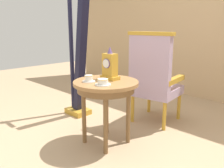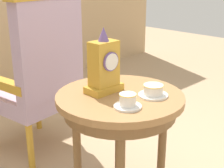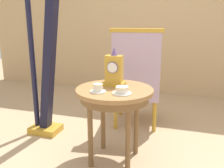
{
  "view_description": "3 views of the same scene",
  "coord_description": "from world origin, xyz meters",
  "px_view_note": "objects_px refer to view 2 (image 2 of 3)",
  "views": [
    {
      "loc": [
        1.78,
        -1.66,
        1.22
      ],
      "look_at": [
        0.05,
        0.08,
        0.61
      ],
      "focal_mm": 38.8,
      "sensor_mm": 36.0,
      "label": 1
    },
    {
      "loc": [
        -1.05,
        -1.11,
        1.27
      ],
      "look_at": [
        0.13,
        0.07,
        0.68
      ],
      "focal_mm": 52.51,
      "sensor_mm": 36.0,
      "label": 2
    },
    {
      "loc": [
        0.65,
        -1.97,
        1.24
      ],
      "look_at": [
        0.04,
        0.02,
        0.69
      ],
      "focal_mm": 39.97,
      "sensor_mm": 36.0,
      "label": 3
    }
  ],
  "objects_px": {
    "mantel_clock": "(104,67)",
    "armchair": "(40,75)",
    "teacup_right": "(153,91)",
    "teacup_left": "(128,101)",
    "side_table": "(120,109)"
  },
  "relations": [
    {
      "from": "teacup_left",
      "to": "armchair",
      "type": "relative_size",
      "value": 0.11
    },
    {
      "from": "teacup_right",
      "to": "mantel_clock",
      "type": "relative_size",
      "value": 0.45
    },
    {
      "from": "side_table",
      "to": "mantel_clock",
      "type": "height_order",
      "value": "mantel_clock"
    },
    {
      "from": "teacup_left",
      "to": "armchair",
      "type": "xyz_separation_m",
      "value": [
        0.12,
        0.92,
        -0.11
      ]
    },
    {
      "from": "teacup_right",
      "to": "mantel_clock",
      "type": "height_order",
      "value": "mantel_clock"
    },
    {
      "from": "side_table",
      "to": "teacup_left",
      "type": "xyz_separation_m",
      "value": [
        -0.1,
        -0.14,
        0.11
      ]
    },
    {
      "from": "teacup_right",
      "to": "armchair",
      "type": "xyz_separation_m",
      "value": [
        -0.07,
        0.92,
        -0.1
      ]
    },
    {
      "from": "teacup_left",
      "to": "mantel_clock",
      "type": "bearing_deg",
      "value": 73.54
    },
    {
      "from": "teacup_left",
      "to": "armchair",
      "type": "distance_m",
      "value": 0.94
    },
    {
      "from": "mantel_clock",
      "to": "side_table",
      "type": "bearing_deg",
      "value": -70.92
    },
    {
      "from": "armchair",
      "to": "side_table",
      "type": "bearing_deg",
      "value": -91.97
    },
    {
      "from": "teacup_left",
      "to": "teacup_right",
      "type": "distance_m",
      "value": 0.2
    },
    {
      "from": "mantel_clock",
      "to": "armchair",
      "type": "xyz_separation_m",
      "value": [
        0.06,
        0.7,
        -0.21
      ]
    },
    {
      "from": "teacup_right",
      "to": "mantel_clock",
      "type": "distance_m",
      "value": 0.28
    },
    {
      "from": "armchair",
      "to": "teacup_left",
      "type": "bearing_deg",
      "value": -97.6
    }
  ]
}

